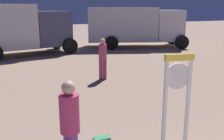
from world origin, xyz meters
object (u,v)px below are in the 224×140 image
at_px(person_near_clock, 70,125).
at_px(person_distant, 103,57).
at_px(box_truck_far, 134,25).
at_px(standing_clock, 177,100).
at_px(box_truck_near, 13,28).

height_order(person_near_clock, person_distant, person_near_clock).
bearing_deg(person_near_clock, box_truck_far, 59.22).
height_order(standing_clock, person_near_clock, standing_clock).
relative_size(standing_clock, person_distant, 1.27).
bearing_deg(person_distant, box_truck_far, 55.32).
bearing_deg(box_truck_far, person_near_clock, -120.78).
bearing_deg(box_truck_near, person_near_clock, -87.84).
height_order(person_near_clock, box_truck_far, box_truck_far).
height_order(person_near_clock, box_truck_near, box_truck_near).
bearing_deg(person_near_clock, standing_clock, -14.94).
bearing_deg(box_truck_far, box_truck_near, -176.77).
bearing_deg(box_truck_far, standing_clock, -113.97).
bearing_deg(box_truck_far, person_distant, -124.68).
height_order(standing_clock, box_truck_far, box_truck_far).
bearing_deg(standing_clock, person_distant, 81.83).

